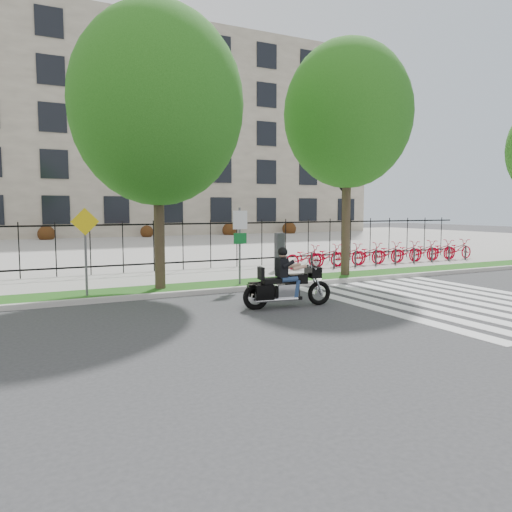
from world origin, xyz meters
name	(u,v)px	position (x,y,z in m)	size (l,w,h in m)	color
ground	(305,317)	(0.00, 0.00, 0.00)	(120.00, 120.00, 0.00)	#333335
curb	(235,289)	(0.00, 4.10, 0.07)	(60.00, 0.20, 0.15)	#B4B0A9
grass_verge	(224,286)	(0.00, 4.95, 0.07)	(60.00, 1.50, 0.15)	#215A16
sidewalk	(198,276)	(0.00, 7.45, 0.07)	(60.00, 3.50, 0.15)	#A6A39B
plaza	(110,246)	(0.00, 25.00, 0.05)	(80.00, 34.00, 0.10)	#A6A39B
crosswalk_stripes	(448,300)	(4.83, 0.00, 0.01)	(5.70, 8.00, 0.01)	silver
iron_fence	(183,245)	(0.00, 9.20, 1.15)	(30.00, 0.06, 2.00)	black
office_building	(70,137)	(0.00, 44.92, 9.97)	(60.00, 21.90, 20.15)	gray
lamp_post_right	(343,198)	(10.00, 12.00, 3.21)	(1.06, 0.70, 4.25)	black
street_tree_1	(157,106)	(-2.17, 4.95, 5.70)	(5.23, 5.23, 8.56)	#35281D
street_tree_2	(348,114)	(4.91, 4.95, 6.03)	(4.66, 4.66, 8.57)	#35281D
bike_share_station	(387,253)	(8.89, 7.20, 0.64)	(11.10, 0.86, 1.50)	#2D2D33
sign_pole_regulatory	(240,236)	(0.40, 4.58, 1.74)	(0.50, 0.09, 2.50)	#59595B
sign_pole_warning	(85,240)	(-4.40, 4.58, 1.74)	(0.78, 0.09, 2.49)	#59595B
motorcycle_rider	(287,283)	(0.22, 1.22, 0.64)	(2.50, 0.87, 1.93)	black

